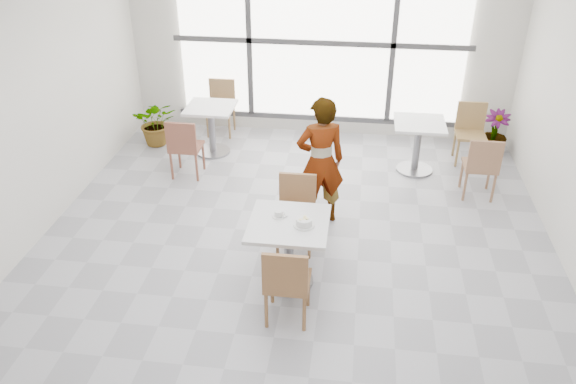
# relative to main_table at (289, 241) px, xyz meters

# --- Properties ---
(floor) EXTENTS (7.00, 7.00, 0.00)m
(floor) POSITION_rel_main_table_xyz_m (-0.03, 0.47, -0.52)
(floor) COLOR #9E9EA5
(floor) RESTS_ON ground
(wall_back) EXTENTS (6.00, 0.00, 6.00)m
(wall_back) POSITION_rel_main_table_xyz_m (-0.03, 3.97, 0.98)
(wall_back) COLOR silver
(wall_back) RESTS_ON ground
(wall_left) EXTENTS (0.00, 7.00, 7.00)m
(wall_left) POSITION_rel_main_table_xyz_m (-3.03, 0.47, 0.98)
(wall_left) COLOR silver
(wall_left) RESTS_ON ground
(window) EXTENTS (4.60, 0.07, 2.52)m
(window) POSITION_rel_main_table_xyz_m (-0.03, 3.90, 0.98)
(window) COLOR white
(window) RESTS_ON ground
(main_table) EXTENTS (0.80, 0.80, 0.75)m
(main_table) POSITION_rel_main_table_xyz_m (0.00, 0.00, 0.00)
(main_table) COLOR silver
(main_table) RESTS_ON ground
(chair_near) EXTENTS (0.42, 0.42, 0.87)m
(chair_near) POSITION_rel_main_table_xyz_m (0.06, -0.61, -0.02)
(chair_near) COLOR brown
(chair_near) RESTS_ON ground
(chair_far) EXTENTS (0.42, 0.42, 0.87)m
(chair_far) POSITION_rel_main_table_xyz_m (-0.01, 0.70, -0.02)
(chair_far) COLOR #8E613B
(chair_far) RESTS_ON ground
(oatmeal_bowl) EXTENTS (0.21, 0.21, 0.10)m
(oatmeal_bowl) POSITION_rel_main_table_xyz_m (0.16, -0.04, 0.27)
(oatmeal_bowl) COLOR silver
(oatmeal_bowl) RESTS_ON main_table
(coffee_cup) EXTENTS (0.16, 0.13, 0.07)m
(coffee_cup) POSITION_rel_main_table_xyz_m (-0.11, 0.09, 0.26)
(coffee_cup) COLOR silver
(coffee_cup) RESTS_ON main_table
(person) EXTENTS (0.68, 0.55, 1.61)m
(person) POSITION_rel_main_table_xyz_m (0.21, 1.27, 0.28)
(person) COLOR black
(person) RESTS_ON ground
(bg_table_left) EXTENTS (0.70, 0.70, 0.75)m
(bg_table_left) POSITION_rel_main_table_xyz_m (-1.57, 2.96, -0.04)
(bg_table_left) COLOR white
(bg_table_left) RESTS_ON ground
(bg_table_right) EXTENTS (0.70, 0.70, 0.75)m
(bg_table_right) POSITION_rel_main_table_xyz_m (1.47, 2.76, -0.04)
(bg_table_right) COLOR white
(bg_table_right) RESTS_ON ground
(bg_chair_left_near) EXTENTS (0.42, 0.42, 0.87)m
(bg_chair_left_near) POSITION_rel_main_table_xyz_m (-1.74, 2.13, -0.02)
(bg_chair_left_near) COLOR brown
(bg_chair_left_near) RESTS_ON ground
(bg_chair_left_far) EXTENTS (0.42, 0.42, 0.87)m
(bg_chair_left_far) POSITION_rel_main_table_xyz_m (-1.60, 3.75, -0.02)
(bg_chair_left_far) COLOR #9B754A
(bg_chair_left_far) RESTS_ON ground
(bg_chair_right_near) EXTENTS (0.42, 0.42, 0.87)m
(bg_chair_right_near) POSITION_rel_main_table_xyz_m (2.24, 2.08, -0.02)
(bg_chair_right_near) COLOR #94674A
(bg_chair_right_near) RESTS_ON ground
(bg_chair_right_far) EXTENTS (0.42, 0.42, 0.87)m
(bg_chair_right_far) POSITION_rel_main_table_xyz_m (2.26, 3.23, -0.02)
(bg_chair_right_far) COLOR olive
(bg_chair_right_far) RESTS_ON ground
(plant_left) EXTENTS (0.77, 0.71, 0.74)m
(plant_left) POSITION_rel_main_table_xyz_m (-2.50, 3.15, -0.15)
(plant_left) COLOR #497C3F
(plant_left) RESTS_ON ground
(plant_right) EXTENTS (0.46, 0.46, 0.69)m
(plant_right) POSITION_rel_main_table_xyz_m (2.67, 3.48, -0.18)
(plant_right) COLOR #528347
(plant_right) RESTS_ON ground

